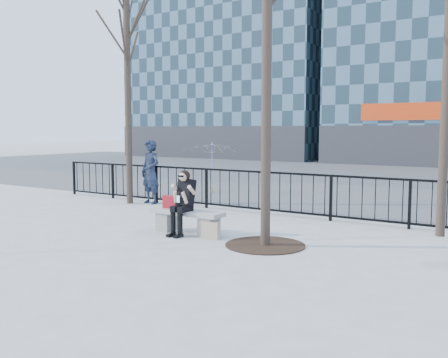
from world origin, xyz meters
The scene contains 12 objects.
ground centered at (0.00, 0.00, 0.00)m, with size 120.00×120.00×0.00m, color #999994.
street_surface centered at (0.00, 15.00, 0.00)m, with size 60.00×23.00×0.01m, color #474747.
railing centered at (0.00, 3.00, 0.55)m, with size 14.00×0.06×1.10m.
building_left centered at (-15.00, 27.00, 11.30)m, with size 16.20×10.20×22.60m.
tree_left centered at (-4.00, 2.50, 4.86)m, with size 2.80×2.80×6.50m.
tree_grate centered at (1.90, -0.10, 0.01)m, with size 1.50×1.50×0.02m, color black.
bench_main centered at (0.00, 0.00, 0.30)m, with size 1.65×0.46×0.49m.
seated_woman centered at (0.00, -0.16, 0.67)m, with size 0.50×0.64×1.34m.
handbag centered at (-0.45, 0.02, 0.63)m, with size 0.33×0.16×0.27m, color maroon.
shopping_bag centered at (0.72, -0.19, 0.17)m, with size 0.36×0.13×0.34m, color #D0B493.
standing_man centered at (-3.45, 2.80, 0.93)m, with size 0.68×0.45×1.86m, color black.
vendor_umbrella centered at (-3.31, 5.74, 0.88)m, with size 1.92×1.96×1.76m, color yellow.
Camera 1 is at (6.23, -8.22, 2.17)m, focal length 40.00 mm.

